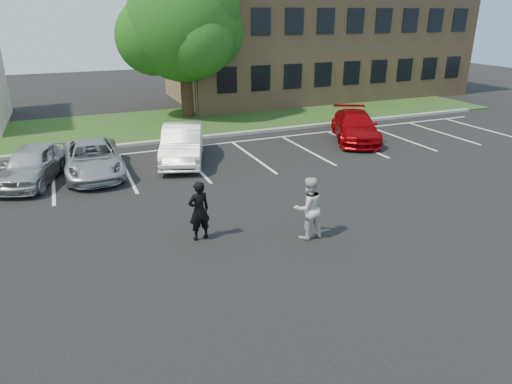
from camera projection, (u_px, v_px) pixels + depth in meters
ground_plane at (270, 245)px, 12.90m from camera, size 90.00×90.00×0.00m
curb at (172, 140)px, 23.15m from camera, size 40.00×0.30×0.15m
grass_strip at (156, 124)px, 26.59m from camera, size 44.00×8.00×0.08m
stall_lines at (217, 155)px, 21.07m from camera, size 34.00×5.36×0.01m
office_building at (317, 40)px, 35.29m from camera, size 22.40×10.40×8.30m
tree at (184, 27)px, 26.70m from camera, size 7.80×7.20×8.80m
man_black_suit at (199, 211)px, 12.94m from camera, size 0.71×0.53×1.77m
man_white_shirt at (308, 208)px, 13.01m from camera, size 0.90×0.70×1.86m
car_silver_west at (32, 164)px, 17.44m from camera, size 2.97×4.50×1.43m
car_silver_minivan at (93, 158)px, 18.33m from camera, size 2.21×4.74×1.31m
car_white_sedan at (182, 144)px, 19.91m from camera, size 3.03×5.04×1.57m
car_red_compact at (355, 126)px, 23.21m from camera, size 3.91×5.33×1.43m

